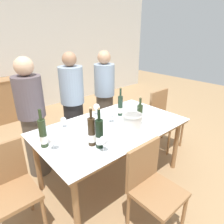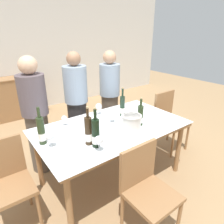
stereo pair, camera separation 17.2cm
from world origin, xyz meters
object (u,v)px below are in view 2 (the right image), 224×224
object	(u,v)px
wine_bottle_4	(122,106)
dining_table	(112,131)
sideboard_cabinet	(3,100)
wine_bottle_1	(96,134)
wine_glass_2	(64,119)
wine_glass_4	(112,115)
chair_left_end	(6,179)
wine_bottle_2	(140,116)
wine_bottle_3	(88,132)
person_guest_right	(110,97)
wine_glass_0	(99,141)
wine_glass_3	(50,137)
person_host	(36,117)
person_guest_left	(77,106)
wine_bottle_0	(41,131)
wine_glass_1	(99,107)
ice_bucket	(131,123)
chair_near_front	(146,185)
chair_right_end	(168,117)

from	to	relation	value
wine_bottle_4	dining_table	bearing A→B (deg)	-150.03
sideboard_cabinet	wine_bottle_1	distance (m)	3.18
wine_glass_2	sideboard_cabinet	bearing A→B (deg)	96.25
wine_glass_4	chair_left_end	distance (m)	1.29
wine_bottle_2	wine_bottle_3	distance (m)	0.71
dining_table	person_guest_right	bearing A→B (deg)	55.19
chair_left_end	wine_glass_4	bearing A→B (deg)	-0.01
wine_bottle_3	wine_bottle_4	xyz separation A→B (m)	(0.72, 0.35, -0.01)
wine_glass_0	wine_glass_3	world-z (taller)	wine_glass_0
sideboard_cabinet	wine_bottle_2	xyz separation A→B (m)	(1.01, -3.04, 0.43)
wine_glass_4	person_host	distance (m)	0.98
wine_bottle_2	person_guest_left	world-z (taller)	person_guest_left
sideboard_cabinet	wine_glass_2	xyz separation A→B (m)	(0.28, -2.52, 0.40)
wine_bottle_3	person_host	size ratio (longest dim) A/B	0.26
wine_glass_0	wine_bottle_4	bearing A→B (deg)	36.24
wine_bottle_1	wine_glass_3	world-z (taller)	wine_bottle_1
wine_glass_0	person_guest_left	size ratio (longest dim) A/B	0.10
wine_bottle_4	person_guest_left	size ratio (longest dim) A/B	0.25
wine_bottle_0	wine_glass_1	xyz separation A→B (m)	(0.85, 0.28, -0.03)
wine_bottle_0	wine_bottle_1	world-z (taller)	wine_bottle_1
wine_glass_0	ice_bucket	bearing A→B (deg)	11.32
wine_bottle_4	wine_glass_0	distance (m)	0.88
dining_table	chair_near_front	distance (m)	0.79
wine_bottle_1	chair_near_front	distance (m)	0.66
wine_bottle_0	wine_glass_0	world-z (taller)	wine_bottle_0
dining_table	wine_bottle_1	size ratio (longest dim) A/B	4.31
chair_near_front	person_host	world-z (taller)	person_host
dining_table	wine_glass_2	size ratio (longest dim) A/B	13.62
person_host	person_guest_right	xyz separation A→B (m)	(1.26, 0.13, -0.02)
wine_bottle_2	chair_right_end	distance (m)	0.99
wine_bottle_1	person_guest_left	world-z (taller)	person_guest_left
sideboard_cabinet	person_guest_left	bearing A→B (deg)	-72.06
wine_glass_1	chair_right_end	world-z (taller)	chair_right_end
wine_glass_2	chair_right_end	distance (m)	1.67
wine_bottle_0	wine_glass_1	bearing A→B (deg)	18.17
wine_bottle_0	chair_right_end	size ratio (longest dim) A/B	0.42
wine_bottle_2	wine_glass_2	distance (m)	0.89
sideboard_cabinet	wine_glass_0	xyz separation A→B (m)	(0.31, -3.22, 0.43)
wine_glass_0	chair_right_end	bearing A→B (deg)	15.35
wine_glass_0	chair_right_end	size ratio (longest dim) A/B	0.17
dining_table	wine_bottle_3	xyz separation A→B (m)	(-0.42, -0.18, 0.20)
ice_bucket	wine_glass_3	world-z (taller)	ice_bucket
wine_glass_1	chair_left_end	world-z (taller)	wine_glass_1
wine_bottle_1	chair_left_end	size ratio (longest dim) A/B	0.46
wine_bottle_4	chair_left_end	xyz separation A→B (m)	(-1.47, -0.09, -0.36)
dining_table	chair_near_front	bearing A→B (deg)	-103.31
person_host	chair_right_end	bearing A→B (deg)	-19.89
wine_bottle_3	chair_near_front	bearing A→B (deg)	-66.68
wine_bottle_1	chair_left_end	distance (m)	0.94
dining_table	chair_near_front	xyz separation A→B (m)	(-0.18, -0.75, -0.18)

